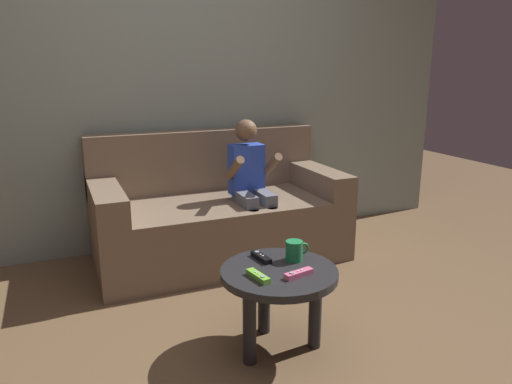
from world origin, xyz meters
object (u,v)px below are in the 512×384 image
object	(u,v)px
coffee_table	(278,284)
coffee_mug	(295,251)
person_seated_on_couch	(251,183)
game_remote_pink_near_edge	(299,274)
game_remote_black_far_corner	(261,257)
couch	(218,215)
game_remote_lime_center	(258,276)

from	to	relation	value
coffee_table	coffee_mug	size ratio (longest dim) A/B	4.48
person_seated_on_couch	coffee_mug	distance (m)	0.98
game_remote_pink_near_edge	coffee_mug	world-z (taller)	coffee_mug
coffee_mug	game_remote_black_far_corner	bearing A→B (deg)	154.32
couch	game_remote_black_far_corner	xyz separation A→B (m)	(-0.14, -1.06, 0.12)
game_remote_black_far_corner	coffee_mug	world-z (taller)	coffee_mug
person_seated_on_couch	coffee_table	distance (m)	1.08
couch	coffee_mug	xyz separation A→B (m)	(-0.00, -1.13, 0.15)
game_remote_black_far_corner	couch	bearing A→B (deg)	82.41
coffee_table	game_remote_black_far_corner	size ratio (longest dim) A/B	3.69
coffee_mug	game_remote_pink_near_edge	bearing A→B (deg)	-111.62
game_remote_lime_center	coffee_mug	bearing A→B (deg)	26.99
person_seated_on_couch	coffee_table	world-z (taller)	person_seated_on_couch
coffee_table	game_remote_lime_center	distance (m)	0.16
game_remote_black_far_corner	coffee_mug	bearing A→B (deg)	-25.68
couch	game_remote_pink_near_edge	xyz separation A→B (m)	(-0.07, -1.30, 0.12)
person_seated_on_couch	game_remote_black_far_corner	bearing A→B (deg)	-109.69
game_remote_pink_near_edge	coffee_mug	xyz separation A→B (m)	(0.07, 0.17, 0.04)
coffee_table	person_seated_on_couch	bearing A→B (deg)	74.16
person_seated_on_couch	game_remote_black_far_corner	distance (m)	0.95
game_remote_lime_center	game_remote_black_far_corner	world-z (taller)	same
couch	game_remote_black_far_corner	bearing A→B (deg)	-97.59
coffee_table	game_remote_pink_near_edge	world-z (taller)	game_remote_pink_near_edge
game_remote_lime_center	game_remote_black_far_corner	distance (m)	0.21
coffee_mug	person_seated_on_couch	bearing A→B (deg)	79.54
coffee_table	coffee_mug	bearing A→B (deg)	28.51
game_remote_lime_center	coffee_mug	xyz separation A→B (m)	(0.24, 0.12, 0.04)
game_remote_pink_near_edge	person_seated_on_couch	bearing A→B (deg)	77.81
coffee_table	game_remote_lime_center	bearing A→B (deg)	-154.38
coffee_table	game_remote_pink_near_edge	size ratio (longest dim) A/B	3.66
couch	game_remote_pink_near_edge	distance (m)	1.30
game_remote_pink_near_edge	game_remote_black_far_corner	distance (m)	0.25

